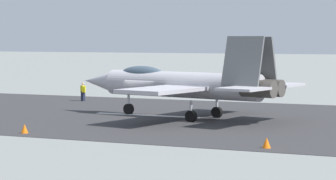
% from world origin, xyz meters
% --- Properties ---
extents(ground_plane, '(400.00, 400.00, 0.00)m').
position_xyz_m(ground_plane, '(0.00, 0.00, 0.00)').
color(ground_plane, gray).
extents(runway_strip, '(240.00, 26.00, 0.02)m').
position_xyz_m(runway_strip, '(-0.02, 0.00, 0.01)').
color(runway_strip, '#323133').
rests_on(runway_strip, ground).
extents(fighter_jet, '(16.58, 13.31, 5.55)m').
position_xyz_m(fighter_jet, '(-3.24, 0.71, 2.36)').
color(fighter_jet, '#B2AFB6').
rests_on(fighter_jet, ground).
extents(crew_person, '(0.62, 0.46, 1.60)m').
position_xyz_m(crew_person, '(9.98, -8.56, 0.80)').
color(crew_person, '#1E2338').
rests_on(crew_person, ground).
extents(marker_cone_near, '(0.44, 0.44, 0.55)m').
position_xyz_m(marker_cone_near, '(-12.26, 11.72, 0.28)').
color(marker_cone_near, orange).
rests_on(marker_cone_near, ground).
extents(marker_cone_mid, '(0.44, 0.44, 0.55)m').
position_xyz_m(marker_cone_mid, '(1.98, 11.72, 0.28)').
color(marker_cone_mid, orange).
rests_on(marker_cone_mid, ground).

